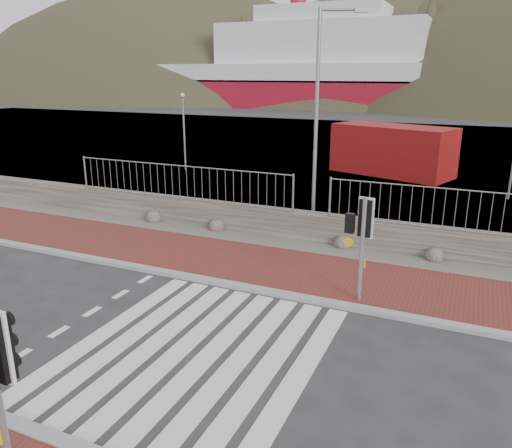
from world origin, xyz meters
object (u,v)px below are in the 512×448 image
at_px(traffic_signal_far, 362,228).
at_px(shipping_container, 392,150).
at_px(streetlight, 320,113).
at_px(ferry, 281,70).

distance_m(traffic_signal_far, shipping_container, 16.09).
xyz_separation_m(traffic_signal_far, streetlight, (-2.49, 4.73, 2.12)).
bearing_deg(traffic_signal_far, ferry, -61.23).
relative_size(ferry, shipping_container, 8.22).
bearing_deg(ferry, shipping_container, -62.60).
distance_m(ferry, shipping_container, 54.80).
relative_size(ferry, streetlight, 7.09).
distance_m(streetlight, shipping_container, 11.57).
bearing_deg(traffic_signal_far, streetlight, -56.25).
bearing_deg(streetlight, shipping_container, 65.29).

